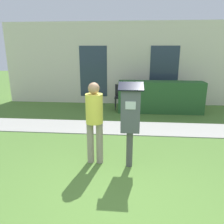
% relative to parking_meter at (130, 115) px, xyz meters
% --- Properties ---
extents(ground_plane, '(40.00, 40.00, 0.00)m').
position_rel_parking_meter_xyz_m(ground_plane, '(-0.12, -1.12, -1.02)').
color(ground_plane, '#517A33').
extents(sidewalk, '(12.00, 1.10, 0.02)m').
position_rel_parking_meter_xyz_m(sidewalk, '(-0.12, 2.08, -1.01)').
color(sidewalk, '#A3A099').
rests_on(sidewalk, ground).
extents(building_facade, '(10.00, 0.26, 3.20)m').
position_rel_parking_meter_xyz_m(building_facade, '(-0.12, 5.16, 0.58)').
color(building_facade, beige).
rests_on(building_facade, ground).
extents(parking_meter, '(0.44, 0.31, 1.59)m').
position_rel_parking_meter_xyz_m(parking_meter, '(0.00, 0.00, 0.00)').
color(parking_meter, '#4C4C4C').
rests_on(parking_meter, ground).
extents(person_standing, '(0.32, 0.32, 1.58)m').
position_rel_parking_meter_xyz_m(person_standing, '(-0.67, 0.08, -0.09)').
color(person_standing, gray).
rests_on(person_standing, ground).
extents(outdoor_chair_left, '(0.44, 0.44, 0.90)m').
position_rel_parking_meter_xyz_m(outdoor_chair_left, '(-0.37, 4.29, -0.49)').
color(outdoor_chair_left, '#262628').
rests_on(outdoor_chair_left, ground).
extents(outdoor_chair_middle, '(0.44, 0.44, 0.90)m').
position_rel_parking_meter_xyz_m(outdoor_chair_middle, '(0.67, 4.15, -0.49)').
color(outdoor_chair_middle, '#262628').
rests_on(outdoor_chair_middle, ground).
extents(outdoor_chair_right, '(0.44, 0.44, 0.90)m').
position_rel_parking_meter_xyz_m(outdoor_chair_right, '(1.72, 4.23, -0.49)').
color(outdoor_chair_right, '#262628').
rests_on(outdoor_chair_right, ground).
extents(hedge_row, '(2.93, 0.60, 1.10)m').
position_rel_parking_meter_xyz_m(hedge_row, '(1.04, 3.86, -0.47)').
color(hedge_row, '#285628').
rests_on(hedge_row, ground).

